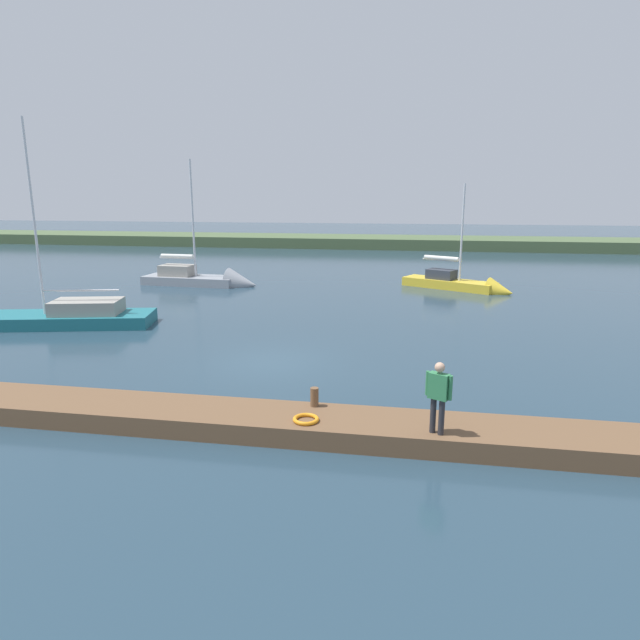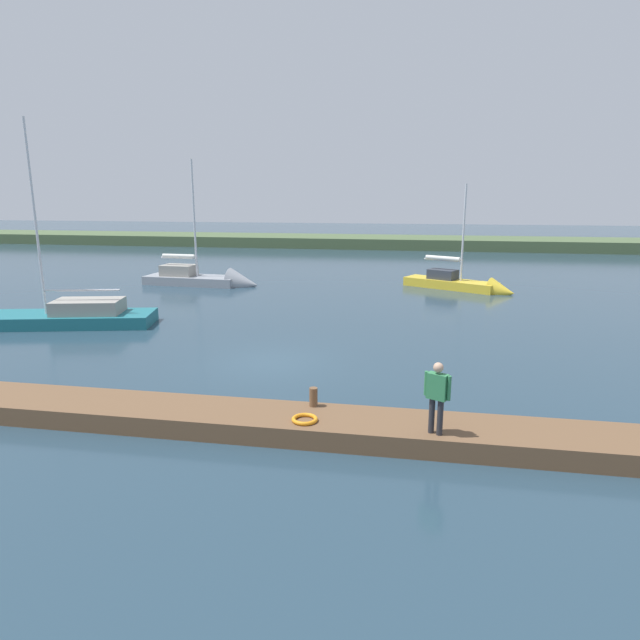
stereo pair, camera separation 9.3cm
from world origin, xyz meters
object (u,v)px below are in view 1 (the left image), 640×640
object	(u,v)px
mooring_post_far	(314,397)
life_ring_buoy	(306,419)
person_on_dock	(438,393)
sailboat_near_dock	(209,282)
sailboat_mid_channel	(462,286)
sailboat_behind_pier	(30,322)

from	to	relation	value
mooring_post_far	life_ring_buoy	xyz separation A→B (m)	(0.03, 1.01, -0.21)
mooring_post_far	person_on_dock	bearing A→B (deg)	159.50
mooring_post_far	person_on_dock	xyz separation A→B (m)	(-3.15, 1.18, 0.77)
sailboat_near_dock	person_on_dock	size ratio (longest dim) A/B	5.29
sailboat_mid_channel	sailboat_near_dock	bearing A→B (deg)	-147.98
sailboat_behind_pier	person_on_dock	world-z (taller)	sailboat_behind_pier
life_ring_buoy	sailboat_mid_channel	size ratio (longest dim) A/B	0.09
person_on_dock	mooring_post_far	bearing A→B (deg)	96.11
mooring_post_far	sailboat_behind_pier	xyz separation A→B (m)	(15.22, -8.70, -0.59)
sailboat_near_dock	sailboat_mid_channel	world-z (taller)	sailboat_near_dock
sailboat_behind_pier	sailboat_mid_channel	size ratio (longest dim) A/B	1.40
sailboat_near_dock	sailboat_mid_channel	bearing A→B (deg)	7.34
sailboat_behind_pier	life_ring_buoy	bearing A→B (deg)	134.34
sailboat_behind_pier	sailboat_near_dock	size ratio (longest dim) A/B	1.12
sailboat_near_dock	sailboat_behind_pier	bearing A→B (deg)	-103.64
sailboat_behind_pier	sailboat_mid_channel	bearing A→B (deg)	-159.75
sailboat_mid_channel	person_on_dock	world-z (taller)	sailboat_mid_channel
mooring_post_far	sailboat_behind_pier	world-z (taller)	sailboat_behind_pier
sailboat_near_dock	sailboat_mid_channel	distance (m)	17.01
mooring_post_far	sailboat_behind_pier	size ratio (longest dim) A/B	0.05
sailboat_mid_channel	person_on_dock	xyz separation A→B (m)	(2.57, 23.64, 1.31)
sailboat_behind_pier	sailboat_near_dock	world-z (taller)	sailboat_behind_pier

